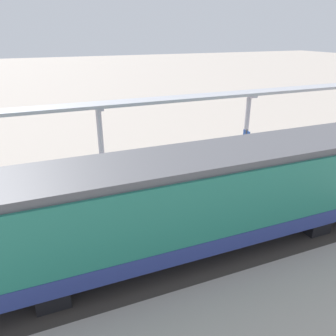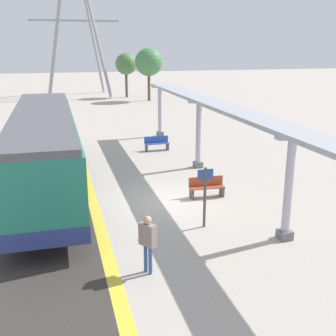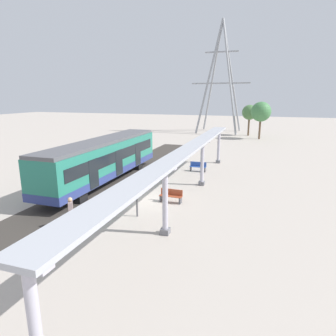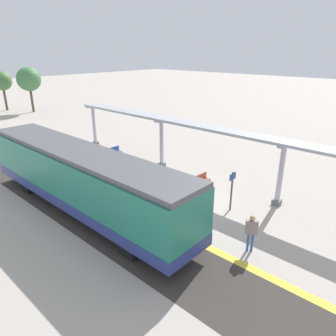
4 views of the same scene
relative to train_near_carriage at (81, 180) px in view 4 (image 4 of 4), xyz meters
name	(u,v)px [view 4 (image 4 of 4)]	position (x,y,z in m)	size (l,w,h in m)	color
ground_plane	(185,198)	(4.85, -3.00, -1.83)	(176.00, 176.00, 0.00)	#AFA397
tactile_edge_strip	(148,217)	(1.80, -3.00, -1.83)	(0.41, 33.26, 0.01)	gold
trackbed	(120,232)	(-0.01, -3.00, -1.83)	(3.20, 45.26, 0.01)	#38332D
train_near_carriage	(81,180)	(0.00, 0.00, 0.00)	(2.65, 14.62, 3.48)	#227461
canopy_pillar_second	(280,175)	(7.66, -7.31, -0.05)	(1.10, 0.44, 3.53)	slate
canopy_pillar_third	(162,143)	(7.66, 1.52, -0.05)	(1.10, 0.44, 3.53)	slate
canopy_pillar_fourth	(94,126)	(7.66, 9.76, -0.05)	(1.10, 0.44, 3.53)	slate
canopy_beam	(218,129)	(7.66, -3.15, 1.77)	(1.20, 26.61, 0.16)	#A8AAB2
bench_near_end	(113,153)	(6.43, 5.71, -1.39)	(1.51, 0.47, 0.86)	#2B4EA1
bench_mid_platform	(200,182)	(6.54, -2.82, -1.39)	(1.51, 0.49, 0.86)	#964126
platform_info_sign	(232,187)	(5.39, -5.71, -0.51)	(0.56, 0.10, 2.20)	#4C4C51
passenger_waiting_near_edge	(251,229)	(2.79, -8.26, -0.75)	(0.47, 0.54, 1.74)	#36548D
tree_left_background	(2,81)	(9.29, 33.28, 2.15)	(2.59, 2.59, 5.32)	brown
tree_right_background	(29,79)	(11.24, 29.29, 2.50)	(3.13, 3.13, 5.93)	brown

